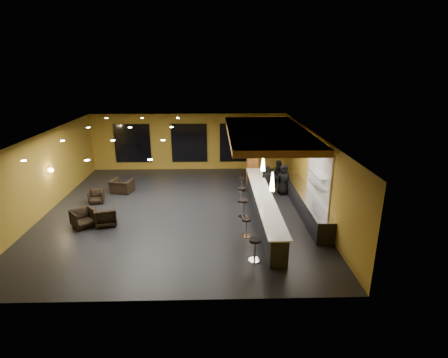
{
  "coord_description": "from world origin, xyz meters",
  "views": [
    {
      "loc": [
        1.58,
        -14.88,
        6.42
      ],
      "look_at": [
        2.0,
        0.5,
        1.3
      ],
      "focal_mm": 28.0,
      "sensor_mm": 36.0,
      "label": 1
    }
  ],
  "objects_px": {
    "staff_c": "(283,180)",
    "bar_stool_1": "(246,225)",
    "pendant_0": "(272,182)",
    "pendant_1": "(263,163)",
    "bar_stool_4": "(242,182)",
    "armchair_a": "(83,218)",
    "column": "(253,153)",
    "prep_counter": "(306,204)",
    "staff_b": "(279,176)",
    "armchair_c": "(96,196)",
    "bar_counter": "(263,207)",
    "armchair_d": "(122,186)",
    "bar_stool_2": "(243,206)",
    "armchair_b": "(106,216)",
    "staff_a": "(267,182)",
    "pendant_2": "(256,149)",
    "bar_stool_3": "(242,193)",
    "bar_stool_0": "(255,247)"
  },
  "relations": [
    {
      "from": "pendant_1",
      "to": "armchair_a",
      "type": "distance_m",
      "value": 7.85
    },
    {
      "from": "staff_c",
      "to": "armchair_a",
      "type": "bearing_deg",
      "value": -163.9
    },
    {
      "from": "bar_stool_0",
      "to": "bar_stool_2",
      "type": "bearing_deg",
      "value": 91.82
    },
    {
      "from": "armchair_a",
      "to": "bar_stool_1",
      "type": "relative_size",
      "value": 1.08
    },
    {
      "from": "bar_counter",
      "to": "column",
      "type": "bearing_deg",
      "value": 90.0
    },
    {
      "from": "armchair_a",
      "to": "bar_stool_4",
      "type": "distance_m",
      "value": 7.95
    },
    {
      "from": "prep_counter",
      "to": "bar_stool_4",
      "type": "height_order",
      "value": "prep_counter"
    },
    {
      "from": "armchair_d",
      "to": "bar_stool_1",
      "type": "height_order",
      "value": "bar_stool_1"
    },
    {
      "from": "prep_counter",
      "to": "armchair_c",
      "type": "relative_size",
      "value": 8.6
    },
    {
      "from": "bar_counter",
      "to": "armchair_b",
      "type": "bearing_deg",
      "value": -175.63
    },
    {
      "from": "bar_stool_1",
      "to": "bar_stool_0",
      "type": "bearing_deg",
      "value": -85.39
    },
    {
      "from": "pendant_1",
      "to": "bar_stool_1",
      "type": "relative_size",
      "value": 0.92
    },
    {
      "from": "pendant_2",
      "to": "bar_stool_2",
      "type": "distance_m",
      "value": 3.54
    },
    {
      "from": "pendant_2",
      "to": "armchair_b",
      "type": "distance_m",
      "value": 7.74
    },
    {
      "from": "pendant_1",
      "to": "bar_stool_4",
      "type": "xyz_separation_m",
      "value": [
        -0.66,
        2.9,
        -1.87
      ]
    },
    {
      "from": "staff_b",
      "to": "bar_stool_3",
      "type": "bearing_deg",
      "value": -130.21
    },
    {
      "from": "bar_stool_3",
      "to": "bar_stool_1",
      "type": "bearing_deg",
      "value": -91.52
    },
    {
      "from": "armchair_d",
      "to": "bar_stool_2",
      "type": "bearing_deg",
      "value": 165.13
    },
    {
      "from": "prep_counter",
      "to": "staff_b",
      "type": "distance_m",
      "value": 3.06
    },
    {
      "from": "column",
      "to": "pendant_1",
      "type": "relative_size",
      "value": 5.0
    },
    {
      "from": "staff_c",
      "to": "armchair_b",
      "type": "xyz_separation_m",
      "value": [
        -8.03,
        -3.35,
        -0.4
      ]
    },
    {
      "from": "armchair_b",
      "to": "bar_stool_1",
      "type": "distance_m",
      "value": 5.85
    },
    {
      "from": "armchair_c",
      "to": "armchair_d",
      "type": "xyz_separation_m",
      "value": [
        0.87,
        1.39,
        0.03
      ]
    },
    {
      "from": "armchair_a",
      "to": "column",
      "type": "bearing_deg",
      "value": -6.73
    },
    {
      "from": "staff_c",
      "to": "bar_stool_2",
      "type": "height_order",
      "value": "staff_c"
    },
    {
      "from": "pendant_1",
      "to": "staff_c",
      "type": "xyz_separation_m",
      "value": [
        1.41,
        2.35,
        -1.56
      ]
    },
    {
      "from": "staff_b",
      "to": "bar_stool_2",
      "type": "height_order",
      "value": "staff_b"
    },
    {
      "from": "armchair_d",
      "to": "bar_stool_1",
      "type": "xyz_separation_m",
      "value": [
        6.03,
        -5.06,
        0.14
      ]
    },
    {
      "from": "pendant_2",
      "to": "bar_stool_1",
      "type": "distance_m",
      "value": 5.14
    },
    {
      "from": "armchair_b",
      "to": "armchair_d",
      "type": "distance_m",
      "value": 3.87
    },
    {
      "from": "staff_c",
      "to": "bar_stool_1",
      "type": "distance_m",
      "value": 5.11
    },
    {
      "from": "armchair_c",
      "to": "bar_counter",
      "type": "bearing_deg",
      "value": -24.98
    },
    {
      "from": "pendant_1",
      "to": "bar_stool_3",
      "type": "xyz_separation_m",
      "value": [
        -0.8,
        1.26,
        -1.86
      ]
    },
    {
      "from": "prep_counter",
      "to": "bar_stool_1",
      "type": "distance_m",
      "value": 3.64
    },
    {
      "from": "bar_counter",
      "to": "pendant_2",
      "type": "height_order",
      "value": "pendant_2"
    },
    {
      "from": "bar_stool_2",
      "to": "prep_counter",
      "type": "bearing_deg",
      "value": 8.19
    },
    {
      "from": "bar_stool_2",
      "to": "staff_a",
      "type": "bearing_deg",
      "value": 59.48
    },
    {
      "from": "prep_counter",
      "to": "pendant_0",
      "type": "bearing_deg",
      "value": -128.66
    },
    {
      "from": "pendant_2",
      "to": "armchair_c",
      "type": "relative_size",
      "value": 1.0
    },
    {
      "from": "pendant_0",
      "to": "pendant_1",
      "type": "xyz_separation_m",
      "value": [
        0.0,
        2.5,
        0.0
      ]
    },
    {
      "from": "pendant_2",
      "to": "armchair_b",
      "type": "height_order",
      "value": "pendant_2"
    },
    {
      "from": "pendant_1",
      "to": "staff_a",
      "type": "bearing_deg",
      "value": 75.23
    },
    {
      "from": "prep_counter",
      "to": "pendant_1",
      "type": "bearing_deg",
      "value": 180.0
    },
    {
      "from": "staff_a",
      "to": "pendant_2",
      "type": "bearing_deg",
      "value": 133.71
    },
    {
      "from": "pendant_0",
      "to": "armchair_b",
      "type": "bearing_deg",
      "value": 167.28
    },
    {
      "from": "column",
      "to": "armchair_b",
      "type": "distance_m",
      "value": 8.47
    },
    {
      "from": "armchair_d",
      "to": "staff_a",
      "type": "bearing_deg",
      "value": -173.9
    },
    {
      "from": "pendant_0",
      "to": "staff_b",
      "type": "height_order",
      "value": "pendant_0"
    },
    {
      "from": "pendant_0",
      "to": "bar_stool_1",
      "type": "bearing_deg",
      "value": 161.64
    },
    {
      "from": "pendant_1",
      "to": "pendant_2",
      "type": "xyz_separation_m",
      "value": [
        0.0,
        2.5,
        0.0
      ]
    }
  ]
}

